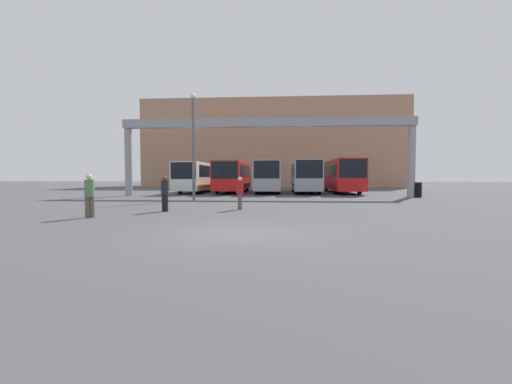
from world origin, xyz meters
The scene contains 13 objects.
ground_plane centered at (0.00, 0.00, 0.00)m, with size 200.00×200.00×0.00m, color #47474C.
building_backdrop centered at (0.00, 47.89, 6.82)m, with size 41.09×12.00×13.63m.
overhead_gantry centered at (0.00, 18.40, 5.33)m, with size 24.01×0.80×6.44m.
bus_slot_0 centered at (-7.44, 26.09, 1.76)m, with size 2.50×12.13×3.04m.
bus_slot_1 centered at (-3.72, 25.77, 1.79)m, with size 2.60×11.50×3.10m.
bus_slot_2 centered at (0.00, 26.21, 1.83)m, with size 2.50×12.38×3.16m.
bus_slot_3 centered at (3.72, 25.22, 1.85)m, with size 2.56×10.40×3.21m.
bus_slot_4 centered at (7.44, 25.59, 1.89)m, with size 2.61×11.13×3.29m.
pedestrian_near_center centered at (-6.49, 3.41, 0.94)m, with size 0.37×0.37×1.78m.
pedestrian_mid_right centered at (-4.26, 6.01, 0.91)m, with size 0.36×0.36×1.71m.
pedestrian_near_right centered at (-0.79, 7.14, 0.88)m, with size 0.34×0.34×1.65m.
tire_stack centered at (12.10, 18.58, 0.60)m, with size 1.04×1.04×1.20m.
lamp_post centered at (-4.90, 13.90, 4.09)m, with size 0.36×0.36×7.47m.
Camera 1 is at (1.27, -9.90, 1.68)m, focal length 24.00 mm.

